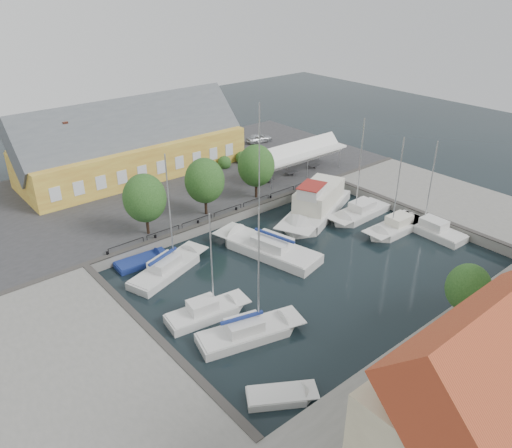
{
  "coord_description": "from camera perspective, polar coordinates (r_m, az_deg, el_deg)",
  "views": [
    {
      "loc": [
        -28.8,
        -28.71,
        24.46
      ],
      "look_at": [
        0.0,
        6.0,
        1.5
      ],
      "focal_mm": 35.0,
      "sensor_mm": 36.0,
      "label": 1
    }
  ],
  "objects": [
    {
      "name": "west_boat_c",
      "position": [
        40.19,
        -5.72,
        -10.2
      ],
      "size": [
        7.06,
        3.12,
        9.49
      ],
      "color": "silver",
      "rests_on": "ground"
    },
    {
      "name": "west_boat_d",
      "position": [
        38.07,
        -0.88,
        -12.47
      ],
      "size": [
        8.54,
        4.49,
        11.1
      ],
      "color": "silver",
      "rests_on": "ground"
    },
    {
      "name": "launch_sw",
      "position": [
        33.78,
        2.8,
        -19.24
      ],
      "size": [
        4.77,
        3.88,
        0.98
      ],
      "color": "silver",
      "rests_on": "ground"
    },
    {
      "name": "west_quay",
      "position": [
        36.52,
        -19.68,
        -15.99
      ],
      "size": [
        12.0,
        24.0,
        1.0
      ],
      "primitive_type": "cube",
      "color": "slate",
      "rests_on": "ground"
    },
    {
      "name": "center_sailboat",
      "position": [
        48.27,
        1.43,
        -2.98
      ],
      "size": [
        5.73,
        11.58,
        15.05
      ],
      "color": "silver",
      "rests_on": "ground"
    },
    {
      "name": "car_red",
      "position": [
        58.87,
        -12.28,
        3.53
      ],
      "size": [
        3.2,
        4.03,
        1.28
      ],
      "primitive_type": "imported",
      "rotation": [
        0.0,
        0.0,
        0.55
      ],
      "color": "#561A13",
      "rests_on": "north_quay"
    },
    {
      "name": "east_boat_c",
      "position": [
        55.13,
        19.25,
        -0.69
      ],
      "size": [
        2.72,
        8.09,
        10.29
      ],
      "color": "silver",
      "rests_on": "ground"
    },
    {
      "name": "north_quay",
      "position": [
        63.85,
        -9.82,
        4.53
      ],
      "size": [
        56.0,
        26.0,
        1.0
      ],
      "primitive_type": "cube",
      "color": "#2D2D30",
      "rests_on": "ground"
    },
    {
      "name": "ground",
      "position": [
        47.45,
        4.64,
        -4.15
      ],
      "size": [
        140.0,
        140.0,
        0.0
      ],
      "primitive_type": "plane",
      "color": "black",
      "rests_on": "ground"
    },
    {
      "name": "tent_canopy",
      "position": [
        64.27,
        4.82,
        8.02
      ],
      "size": [
        14.0,
        4.0,
        2.83
      ],
      "color": "white",
      "rests_on": "north_quay"
    },
    {
      "name": "quay_edge_fittings",
      "position": [
        49.97,
        0.93,
        -0.94
      ],
      "size": [
        56.0,
        24.72,
        0.4
      ],
      "color": "#383533",
      "rests_on": "north_quay"
    },
    {
      "name": "east_quay",
      "position": [
        62.19,
        20.78,
        2.48
      ],
      "size": [
        12.0,
        24.0,
        1.0
      ],
      "primitive_type": "cube",
      "color": "slate",
      "rests_on": "ground"
    },
    {
      "name": "warehouse",
      "position": [
        65.91,
        -14.45,
        8.43
      ],
      "size": [
        28.56,
        14.0,
        9.55
      ],
      "color": "#C0882E",
      "rests_on": "north_quay"
    },
    {
      "name": "quay_trees",
      "position": [
        52.52,
        -5.89,
        4.94
      ],
      "size": [
        18.2,
        4.2,
        6.3
      ],
      "color": "black",
      "rests_on": "north_quay"
    },
    {
      "name": "car_silver",
      "position": [
        77.02,
        0.34,
        9.79
      ],
      "size": [
        4.31,
        2.39,
        1.39
      ],
      "primitive_type": "imported",
      "rotation": [
        0.0,
        0.0,
        1.38
      ],
      "color": "#B6B8BE",
      "rests_on": "north_quay"
    },
    {
      "name": "east_boat_b",
      "position": [
        54.51,
        15.73,
        -0.47
      ],
      "size": [
        8.04,
        2.77,
        10.91
      ],
      "color": "silver",
      "rests_on": "ground"
    },
    {
      "name": "west_boat_a",
      "position": [
        46.03,
        -10.02,
        -5.18
      ],
      "size": [
        9.02,
        5.16,
        11.62
      ],
      "color": "silver",
      "rests_on": "ground"
    },
    {
      "name": "trawler",
      "position": [
        56.02,
        6.91,
        2.04
      ],
      "size": [
        13.65,
        8.76,
        5.0
      ],
      "color": "silver",
      "rests_on": "ground"
    },
    {
      "name": "east_boat_a",
      "position": [
        56.79,
        11.77,
        1.16
      ],
      "size": [
        8.5,
        3.09,
        11.83
      ],
      "color": "silver",
      "rests_on": "ground"
    },
    {
      "name": "launch_nw",
      "position": [
        47.95,
        -12.97,
        -4.34
      ],
      "size": [
        5.15,
        2.3,
        0.88
      ],
      "color": "navy",
      "rests_on": "ground"
    }
  ]
}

